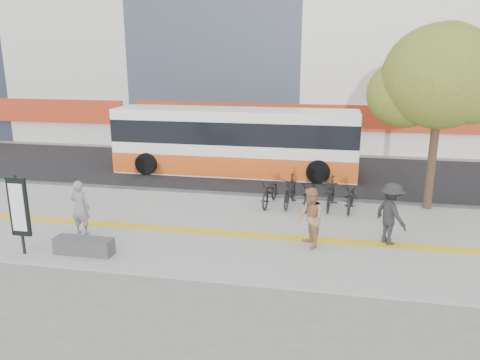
% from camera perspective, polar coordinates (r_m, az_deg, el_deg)
% --- Properties ---
extents(ground, '(120.00, 120.00, 0.00)m').
position_cam_1_polar(ground, '(13.41, -6.12, -8.12)').
color(ground, '#62635E').
rests_on(ground, ground).
extents(sidewalk, '(40.00, 7.00, 0.08)m').
position_cam_1_polar(sidewalk, '(14.73, -4.40, -5.75)').
color(sidewalk, gray).
rests_on(sidewalk, ground).
extents(tactile_strip, '(40.00, 0.45, 0.01)m').
position_cam_1_polar(tactile_strip, '(14.27, -4.94, -6.27)').
color(tactile_strip, yellow).
rests_on(tactile_strip, sidewalk).
extents(street, '(40.00, 8.00, 0.06)m').
position_cam_1_polar(street, '(21.73, 0.87, 1.11)').
color(street, black).
rests_on(street, ground).
extents(curb, '(40.00, 0.25, 0.14)m').
position_cam_1_polar(curb, '(17.94, -1.43, -1.78)').
color(curb, '#37373A').
rests_on(curb, ground).
extents(bench, '(1.60, 0.45, 0.45)m').
position_cam_1_polar(bench, '(13.28, -18.61, -7.68)').
color(bench, '#37373A').
rests_on(bench, sidewalk).
extents(signboard, '(0.55, 0.10, 2.20)m').
position_cam_1_polar(signboard, '(13.55, -25.52, -3.16)').
color(signboard, black).
rests_on(signboard, sidewalk).
extents(street_tree, '(4.40, 3.80, 6.31)m').
position_cam_1_polar(street_tree, '(16.94, 23.28, 11.34)').
color(street_tree, '#3D271C').
rests_on(street_tree, sidewalk).
extents(bus, '(10.89, 2.58, 2.90)m').
position_cam_1_polar(bus, '(21.05, -0.66, 4.54)').
color(bus, white).
rests_on(bus, street).
extents(bicycle_row, '(3.71, 1.97, 1.11)m').
position_cam_1_polar(bicycle_row, '(16.44, 8.62, -1.59)').
color(bicycle_row, black).
rests_on(bicycle_row, sidewalk).
extents(seated_woman, '(0.62, 0.42, 1.66)m').
position_cam_1_polar(seated_woman, '(14.53, -19.02, -3.22)').
color(seated_woman, black).
rests_on(seated_woman, sidewalk).
extents(pedestrian_tan, '(0.91, 1.01, 1.70)m').
position_cam_1_polar(pedestrian_tan, '(12.97, 8.61, -4.63)').
color(pedestrian_tan, '#A57650').
rests_on(pedestrian_tan, sidewalk).
extents(pedestrian_dark, '(1.19, 1.32, 1.78)m').
position_cam_1_polar(pedestrian_dark, '(13.71, 18.04, -3.96)').
color(pedestrian_dark, '#232326').
rests_on(pedestrian_dark, sidewalk).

